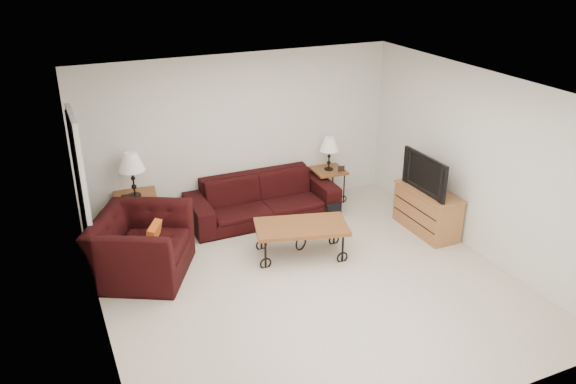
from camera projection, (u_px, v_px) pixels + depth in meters
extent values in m
plane|color=beige|center=(310.00, 284.00, 7.41)|extent=(5.00, 5.00, 0.00)
cube|color=silver|center=(240.00, 135.00, 8.99)|extent=(5.00, 0.02, 2.50)
cube|color=silver|center=(446.00, 306.00, 4.81)|extent=(5.00, 0.02, 2.50)
cube|color=silver|center=(93.00, 235.00, 5.97)|extent=(0.02, 5.00, 2.50)
cube|color=silver|center=(479.00, 164.00, 7.84)|extent=(0.02, 5.00, 2.50)
plane|color=white|center=(314.00, 90.00, 6.40)|extent=(5.00, 5.00, 0.00)
cube|color=black|center=(82.00, 195.00, 7.45)|extent=(0.08, 0.94, 2.04)
imported|color=black|center=(263.00, 198.00, 9.02)|extent=(2.32, 0.91, 0.68)
cube|color=brown|center=(137.00, 216.00, 8.47)|extent=(0.67, 0.67, 0.65)
cube|color=brown|center=(328.00, 185.00, 9.66)|extent=(0.53, 0.53, 0.55)
cube|color=black|center=(126.00, 198.00, 8.13)|extent=(0.13, 0.02, 0.11)
cube|color=black|center=(341.00, 169.00, 9.46)|extent=(0.11, 0.04, 0.09)
cube|color=brown|center=(301.00, 240.00, 7.99)|extent=(1.38, 0.98, 0.47)
imported|color=black|center=(141.00, 246.00, 7.48)|extent=(1.58, 1.64, 0.82)
cube|color=#B84717|center=(153.00, 238.00, 7.45)|extent=(0.26, 0.38, 0.37)
cube|color=#AA753F|center=(427.00, 211.00, 8.64)|extent=(0.45, 1.08, 0.65)
imported|color=black|center=(430.00, 173.00, 8.39)|extent=(0.13, 0.97, 0.56)
ellipsoid|color=black|center=(330.00, 203.00, 9.12)|extent=(0.38, 0.30, 0.46)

